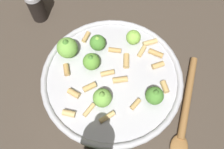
{
  "coord_description": "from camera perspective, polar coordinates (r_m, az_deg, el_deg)",
  "views": [
    {
      "loc": [
        0.11,
        -0.18,
        0.49
      ],
      "look_at": [
        0.0,
        0.0,
        0.07
      ],
      "focal_mm": 36.98,
      "sensor_mm": 36.0,
      "label": 1
    }
  ],
  "objects": [
    {
      "name": "ground_plane",
      "position": [
        0.53,
        0.0,
        -3.18
      ],
      "size": [
        2.4,
        2.4,
        0.0
      ],
      "primitive_type": "plane",
      "color": "#42382D"
    },
    {
      "name": "cooking_pan",
      "position": [
        0.5,
        -0.13,
        -1.38
      ],
      "size": [
        0.3,
        0.3,
        0.11
      ],
      "color": "#B7B7BC",
      "rests_on": "ground"
    },
    {
      "name": "pepper_shaker",
      "position": [
        0.64,
        -18.21,
        15.79
      ],
      "size": [
        0.04,
        0.04,
        0.08
      ],
      "color": "black",
      "rests_on": "ground"
    },
    {
      "name": "wooden_spoon",
      "position": [
        0.53,
        17.67,
        -8.48
      ],
      "size": [
        0.08,
        0.24,
        0.02
      ],
      "color": "olive",
      "rests_on": "ground"
    }
  ]
}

